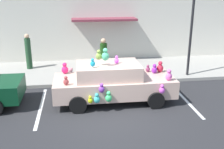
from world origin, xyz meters
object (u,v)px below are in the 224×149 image
(plush_covered_car, at_px, (113,82))
(teddy_bear_on_sidewalk, at_px, (70,75))
(pedestrian_walking_past, at_px, (28,52))
(pedestrian_near_shopfront, at_px, (104,58))
(street_lamp_post, at_px, (192,22))

(plush_covered_car, xyz_separation_m, teddy_bear_on_sidewalk, (-1.68, 2.19, -0.36))
(pedestrian_walking_past, bearing_deg, teddy_bear_on_sidewalk, -46.08)
(pedestrian_near_shopfront, bearing_deg, teddy_bear_on_sidewalk, -157.82)
(plush_covered_car, height_order, street_lamp_post, street_lamp_post)
(plush_covered_car, relative_size, street_lamp_post, 1.09)
(plush_covered_car, relative_size, teddy_bear_on_sidewalk, 7.41)
(teddy_bear_on_sidewalk, xyz_separation_m, street_lamp_post, (5.72, 0.10, 2.30))
(teddy_bear_on_sidewalk, xyz_separation_m, pedestrian_walking_past, (-2.16, 2.24, 0.59))
(plush_covered_car, bearing_deg, pedestrian_walking_past, 130.90)
(teddy_bear_on_sidewalk, bearing_deg, pedestrian_walking_past, 133.92)
(teddy_bear_on_sidewalk, relative_size, street_lamp_post, 0.15)
(pedestrian_near_shopfront, distance_m, pedestrian_walking_past, 4.11)
(pedestrian_near_shopfront, bearing_deg, plush_covered_car, -88.97)
(pedestrian_walking_past, bearing_deg, plush_covered_car, -49.10)
(street_lamp_post, xyz_separation_m, pedestrian_walking_past, (-7.89, 2.15, -1.71))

